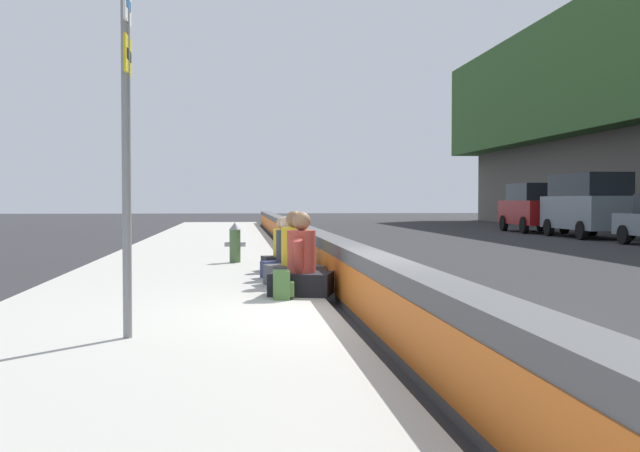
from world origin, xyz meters
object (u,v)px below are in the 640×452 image
Objects in this scene: seated_person_middle at (294,262)px; parked_car_midline at (588,204)px; backpack at (282,285)px; seated_person_foreground at (301,269)px; fire_hydrant at (235,242)px; seated_person_far at (283,254)px; parked_car_far at (533,207)px; seated_person_rear at (287,259)px; route_sign_post at (127,129)px.

seated_person_middle is 0.23× the size of parked_car_midline.
backpack is 0.08× the size of parked_car_midline.
parked_car_midline is (18.90, -12.99, 0.84)m from seated_person_foreground.
fire_hydrant is 0.84× the size of seated_person_far.
parked_car_far reaches higher than seated_person_far.
seated_person_rear reaches higher than seated_person_far.
seated_person_middle is 1.15× the size of seated_person_far.
route_sign_post is 3.00× the size of seated_person_middle.
seated_person_far is at bearing 0.78° from seated_person_middle.
backpack is at bearing 175.12° from seated_person_rear.
fire_hydrant is 2.20× the size of backpack.
seated_person_foreground reaches higher than seated_person_middle.
seated_person_far is (-2.20, -0.92, -0.12)m from fire_hydrant.
seated_person_middle is 0.25× the size of parked_car_far.
seated_person_middle is at bearing 150.84° from parked_car_far.
seated_person_rear is at bearing 141.64° from parked_car_midline.
seated_person_middle is at bearing -177.68° from seated_person_rear.
seated_person_middle is at bearing -23.07° from route_sign_post.
seated_person_rear reaches higher than fire_hydrant.
route_sign_post reaches higher than backpack.
seated_person_middle is at bearing -179.22° from seated_person_far.
seated_person_foreground reaches higher than seated_person_far.
route_sign_post is 7.73m from seated_person_far.
seated_person_foreground reaches higher than fire_hydrant.
seated_person_rear is at bearing 1.35° from seated_person_foreground.
seated_person_rear is 25.46m from parked_car_far.
fire_hydrant is 0.17× the size of parked_car_midline.
parked_car_midline is 5.45m from parked_car_far.
seated_person_rear is at bearing -166.08° from fire_hydrant.
parked_car_far reaches higher than seated_person_rear.
seated_person_middle reaches higher than backpack.
fire_hydrant is at bearing 142.92° from parked_car_far.
seated_person_far is 19.92m from parked_car_midline.
seated_person_foreground is 22.95m from parked_car_midline.
seated_person_foreground is 1.10× the size of seated_person_rear.
route_sign_post is 4.09× the size of fire_hydrant.
seated_person_far is at bearing -0.40° from seated_person_rear.
parked_car_far is (21.94, -12.91, 0.70)m from seated_person_rear.
fire_hydrant is 0.81× the size of seated_person_rear.
backpack is (-0.48, 0.30, -0.18)m from seated_person_foreground.
fire_hydrant is at bearing 132.59° from parked_car_midline.
seated_person_foreground is 2.42m from seated_person_rear.
fire_hydrant reaches higher than backpack.
parked_car_far is at bearing -37.08° from fire_hydrant.
route_sign_post is at bearing 173.70° from fire_hydrant.
backpack is at bearing 152.09° from parked_car_far.
route_sign_post is 5.37m from seated_person_middle.
parked_car_midline is (12.83, -13.96, 0.77)m from fire_hydrant.
seated_person_middle is at bearing 0.52° from seated_person_foreground.
seated_person_far is 4.37m from backpack.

